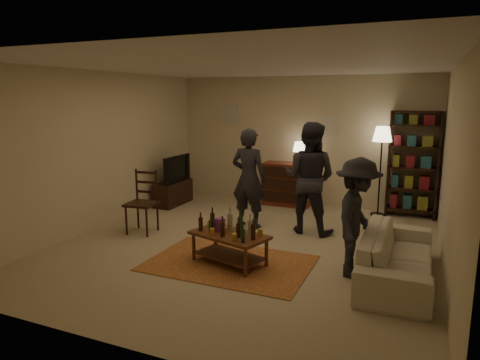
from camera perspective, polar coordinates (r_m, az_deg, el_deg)
The scene contains 13 objects.
floor at distance 6.70m, azimuth 0.93°, elevation -8.72°, with size 6.00×6.00×0.00m, color #C6B793.
room_shell at distance 9.34m, azimuth 4.26°, elevation 8.19°, with size 6.00×6.00×6.00m.
rug at distance 6.01m, azimuth -1.43°, elevation -11.00°, with size 2.20×1.50×0.01m, color brown.
coffee_table at distance 5.88m, azimuth -1.44°, elevation -7.54°, with size 1.17×0.84×0.77m.
dining_chair at distance 7.40m, azimuth -12.75°, elevation -2.46°, with size 0.52×0.52×1.08m.
tv_stand at distance 9.23m, azimuth -8.91°, elevation -0.89°, with size 0.40×1.00×1.06m.
dresser at distance 9.11m, azimuth 6.30°, elevation -0.40°, with size 1.00×0.50×1.36m.
bookshelf at distance 8.71m, azimuth 22.05°, elevation 2.07°, with size 0.90×0.34×2.02m.
floor_lamp at distance 8.53m, azimuth 18.42°, elevation 5.03°, with size 0.36×0.36×1.72m.
sofa at distance 5.78m, azimuth 20.23°, elevation -9.45°, with size 2.08×0.81×0.61m, color beige.
person_left at distance 7.43m, azimuth 1.18°, elevation 0.22°, with size 0.64×0.42×1.75m, color #222128.
person_right at distance 7.23m, azimuth 9.23°, elevation 0.27°, with size 0.91×0.71×1.87m, color #2A2A32.
person_by_sofa at distance 5.58m, azimuth 15.33°, elevation -4.92°, with size 0.99×0.57×1.53m, color #23242A.
Camera 1 is at (2.39, -5.84, 2.25)m, focal length 32.00 mm.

